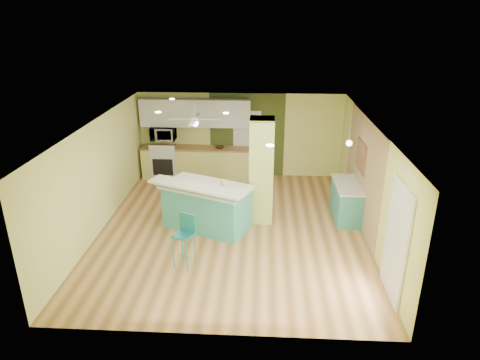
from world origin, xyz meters
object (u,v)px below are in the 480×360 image
at_px(peninsula, 206,206).
at_px(bar_stool, 185,232).
at_px(side_counter, 346,201).
at_px(fruit_bowl, 220,147).
at_px(canister, 224,184).

bearing_deg(peninsula, bar_stool, -74.29).
xyz_separation_m(peninsula, bar_stool, (-0.21, -1.56, 0.17)).
height_order(peninsula, side_counter, peninsula).
bearing_deg(bar_stool, side_counter, 55.69).
xyz_separation_m(peninsula, fruit_bowl, (-0.01, 3.14, 0.42)).
bearing_deg(side_counter, peninsula, -168.03).
bearing_deg(peninsula, fruit_bowl, 113.33).
bearing_deg(canister, fruit_bowl, 97.46).
relative_size(peninsula, bar_stool, 2.22).
distance_m(peninsula, fruit_bowl, 3.17).
xyz_separation_m(side_counter, canister, (-2.87, -0.80, 0.69)).
bearing_deg(canister, bar_stool, -113.24).
distance_m(peninsula, bar_stool, 1.58).
relative_size(bar_stool, canister, 5.72).
xyz_separation_m(bar_stool, fruit_bowl, (0.20, 4.69, 0.25)).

